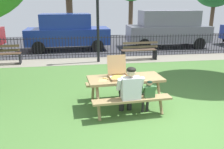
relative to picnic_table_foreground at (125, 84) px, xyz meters
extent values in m
cube|color=#4A7637|center=(0.82, 0.30, -0.61)|extent=(28.00, 10.85, 0.02)
cube|color=gray|center=(0.82, 5.02, -0.60)|extent=(28.00, 1.40, 0.01)
cube|color=#38383D|center=(0.82, 9.62, -0.60)|extent=(28.00, 7.81, 0.01)
cube|color=#9C8154|center=(0.00, 0.00, 0.14)|extent=(1.85, 0.88, 0.06)
cube|color=#9C8154|center=(0.04, -0.60, -0.16)|extent=(1.81, 0.40, 0.05)
cube|color=#9C8154|center=(-0.04, 0.60, -0.16)|extent=(1.81, 0.40, 0.05)
cylinder|color=#9C8154|center=(-0.71, -0.46, -0.24)|extent=(0.10, 0.44, 0.74)
cylinder|color=#9C8154|center=(-0.76, 0.36, -0.24)|extent=(0.10, 0.44, 0.74)
cylinder|color=#9C8154|center=(0.76, -0.36, -0.24)|extent=(0.10, 0.44, 0.74)
cylinder|color=#9C8154|center=(0.71, 0.46, -0.24)|extent=(0.10, 0.44, 0.74)
cube|color=tan|center=(-0.16, -0.04, 0.18)|extent=(0.50, 0.50, 0.01)
cube|color=silver|center=(-0.16, -0.04, 0.19)|extent=(0.46, 0.46, 0.00)
cube|color=tan|center=(-0.14, -0.26, 0.21)|extent=(0.46, 0.05, 0.04)
cube|color=tan|center=(-0.18, 0.19, 0.21)|extent=(0.46, 0.05, 0.04)
cube|color=tan|center=(-0.39, -0.06, 0.21)|extent=(0.05, 0.46, 0.04)
cube|color=tan|center=(0.07, -0.02, 0.21)|extent=(0.05, 0.46, 0.04)
cube|color=tan|center=(-0.18, 0.20, 0.46)|extent=(0.47, 0.15, 0.46)
cylinder|color=tan|center=(-0.16, -0.04, 0.19)|extent=(0.40, 0.40, 0.01)
cylinder|color=yellow|center=(-0.16, -0.04, 0.20)|extent=(0.36, 0.36, 0.00)
pyramid|color=#F6D969|center=(-0.56, -0.11, 0.18)|extent=(0.27, 0.26, 0.01)
cube|color=tan|center=(-0.48, -0.04, 0.18)|extent=(0.14, 0.15, 0.02)
cylinder|color=#242424|center=(-0.13, -0.19, -0.38)|extent=(0.12, 0.12, 0.44)
cylinder|color=#242424|center=(-0.11, -0.40, -0.13)|extent=(0.18, 0.43, 0.15)
cylinder|color=#242424|center=(0.07, -0.18, -0.38)|extent=(0.12, 0.12, 0.44)
cylinder|color=#242424|center=(0.09, -0.38, -0.13)|extent=(0.18, 0.43, 0.15)
cube|color=silver|center=(0.00, -0.60, 0.10)|extent=(0.43, 0.25, 0.52)
cylinder|color=silver|center=(-0.26, -0.57, 0.21)|extent=(0.10, 0.21, 0.31)
cylinder|color=silver|center=(0.26, -0.53, 0.21)|extent=(0.10, 0.21, 0.31)
sphere|color=beige|center=(0.00, -0.58, 0.48)|extent=(0.21, 0.21, 0.21)
ellipsoid|color=black|center=(0.00, -0.59, 0.53)|extent=(0.21, 0.20, 0.12)
cylinder|color=#2D2D2D|center=(0.37, -0.34, -0.38)|extent=(0.07, 0.07, 0.44)
cylinder|color=#2D2D2D|center=(0.37, -0.46, -0.14)|extent=(0.10, 0.24, 0.08)
cylinder|color=#2D2D2D|center=(0.48, -0.34, -0.38)|extent=(0.07, 0.07, 0.44)
cylinder|color=#2D2D2D|center=(0.48, -0.45, -0.14)|extent=(0.10, 0.24, 0.08)
cube|color=#386638|center=(0.44, -0.57, -0.01)|extent=(0.24, 0.14, 0.29)
cylinder|color=#386638|center=(0.29, -0.55, 0.04)|extent=(0.06, 0.12, 0.17)
cylinder|color=#386638|center=(0.58, -0.54, 0.04)|extent=(0.06, 0.12, 0.17)
sphere|color=tan|center=(0.43, -0.56, 0.20)|extent=(0.12, 0.12, 0.12)
ellipsoid|color=black|center=(0.44, -0.57, 0.22)|extent=(0.12, 0.11, 0.07)
cylinder|color=black|center=(0.82, 5.72, 0.34)|extent=(23.91, 0.03, 0.03)
cylinder|color=black|center=(0.82, 5.72, -0.44)|extent=(23.91, 0.03, 0.03)
cylinder|color=black|center=(-4.46, 5.72, -0.09)|extent=(0.02, 0.02, 1.02)
cylinder|color=black|center=(-4.31, 5.72, -0.09)|extent=(0.02, 0.02, 1.02)
cylinder|color=black|center=(-4.17, 5.72, -0.09)|extent=(0.02, 0.02, 1.02)
cylinder|color=black|center=(-4.03, 5.72, -0.09)|extent=(0.02, 0.02, 1.02)
cylinder|color=black|center=(-3.89, 5.72, -0.09)|extent=(0.02, 0.02, 1.02)
cylinder|color=black|center=(-3.75, 5.72, -0.09)|extent=(0.02, 0.02, 1.02)
cylinder|color=black|center=(-3.61, 5.72, -0.09)|extent=(0.02, 0.02, 1.02)
cylinder|color=black|center=(-3.47, 5.72, -0.09)|extent=(0.02, 0.02, 1.02)
cylinder|color=black|center=(-3.33, 5.72, -0.09)|extent=(0.02, 0.02, 1.02)
cylinder|color=black|center=(-3.19, 5.72, -0.09)|extent=(0.02, 0.02, 1.02)
cylinder|color=black|center=(-3.05, 5.72, -0.09)|extent=(0.02, 0.02, 1.02)
cylinder|color=black|center=(-2.91, 5.72, -0.09)|extent=(0.02, 0.02, 1.02)
cylinder|color=black|center=(-2.77, 5.72, -0.09)|extent=(0.02, 0.02, 1.02)
cylinder|color=black|center=(-2.63, 5.72, -0.09)|extent=(0.02, 0.02, 1.02)
cylinder|color=black|center=(-2.49, 5.72, -0.09)|extent=(0.02, 0.02, 1.02)
cylinder|color=black|center=(-2.35, 5.72, -0.09)|extent=(0.02, 0.02, 1.02)
cylinder|color=black|center=(-2.20, 5.72, -0.09)|extent=(0.02, 0.02, 1.02)
cylinder|color=black|center=(-2.06, 5.72, -0.09)|extent=(0.02, 0.02, 1.02)
cylinder|color=black|center=(-1.92, 5.72, -0.09)|extent=(0.02, 0.02, 1.02)
cylinder|color=black|center=(-1.78, 5.72, -0.09)|extent=(0.02, 0.02, 1.02)
cylinder|color=black|center=(-1.64, 5.72, -0.09)|extent=(0.02, 0.02, 1.02)
cylinder|color=black|center=(-1.50, 5.72, -0.09)|extent=(0.02, 0.02, 1.02)
cylinder|color=black|center=(-1.36, 5.72, -0.09)|extent=(0.02, 0.02, 1.02)
cylinder|color=black|center=(-1.22, 5.72, -0.09)|extent=(0.02, 0.02, 1.02)
cylinder|color=black|center=(-1.08, 5.72, -0.09)|extent=(0.02, 0.02, 1.02)
cylinder|color=black|center=(-0.94, 5.72, -0.09)|extent=(0.02, 0.02, 1.02)
cylinder|color=black|center=(-0.80, 5.72, -0.09)|extent=(0.02, 0.02, 1.02)
cylinder|color=black|center=(-0.66, 5.72, -0.09)|extent=(0.02, 0.02, 1.02)
cylinder|color=black|center=(-0.52, 5.72, -0.09)|extent=(0.02, 0.02, 1.02)
cylinder|color=black|center=(-0.38, 5.72, -0.09)|extent=(0.02, 0.02, 1.02)
cylinder|color=black|center=(-0.24, 5.72, -0.09)|extent=(0.02, 0.02, 1.02)
cylinder|color=black|center=(-0.10, 5.72, -0.09)|extent=(0.02, 0.02, 1.02)
cylinder|color=black|center=(0.05, 5.72, -0.09)|extent=(0.02, 0.02, 1.02)
cylinder|color=black|center=(0.19, 5.72, -0.09)|extent=(0.02, 0.02, 1.02)
cylinder|color=black|center=(0.33, 5.72, -0.09)|extent=(0.02, 0.02, 1.02)
cylinder|color=black|center=(0.47, 5.72, -0.09)|extent=(0.02, 0.02, 1.02)
cylinder|color=black|center=(0.61, 5.72, -0.09)|extent=(0.02, 0.02, 1.02)
cylinder|color=black|center=(0.75, 5.72, -0.09)|extent=(0.02, 0.02, 1.02)
cylinder|color=black|center=(0.89, 5.72, -0.09)|extent=(0.02, 0.02, 1.02)
cylinder|color=black|center=(1.03, 5.72, -0.09)|extent=(0.02, 0.02, 1.02)
cylinder|color=black|center=(1.17, 5.72, -0.09)|extent=(0.02, 0.02, 1.02)
cylinder|color=black|center=(1.31, 5.72, -0.09)|extent=(0.02, 0.02, 1.02)
cylinder|color=black|center=(1.45, 5.72, -0.09)|extent=(0.02, 0.02, 1.02)
cylinder|color=black|center=(1.59, 5.72, -0.09)|extent=(0.02, 0.02, 1.02)
cylinder|color=black|center=(1.73, 5.72, -0.09)|extent=(0.02, 0.02, 1.02)
cylinder|color=black|center=(1.87, 5.72, -0.09)|extent=(0.02, 0.02, 1.02)
cylinder|color=black|center=(2.01, 5.72, -0.09)|extent=(0.02, 0.02, 1.02)
cylinder|color=black|center=(2.16, 5.72, -0.09)|extent=(0.02, 0.02, 1.02)
cylinder|color=black|center=(2.30, 5.72, -0.09)|extent=(0.02, 0.02, 1.02)
cylinder|color=black|center=(2.44, 5.72, -0.09)|extent=(0.02, 0.02, 1.02)
cylinder|color=black|center=(2.58, 5.72, -0.09)|extent=(0.02, 0.02, 1.02)
cylinder|color=black|center=(2.72, 5.72, -0.09)|extent=(0.02, 0.02, 1.02)
cylinder|color=black|center=(2.86, 5.72, -0.09)|extent=(0.02, 0.02, 1.02)
cylinder|color=black|center=(3.00, 5.72, -0.09)|extent=(0.02, 0.02, 1.02)
cylinder|color=black|center=(3.14, 5.72, -0.09)|extent=(0.02, 0.02, 1.02)
cylinder|color=black|center=(3.28, 5.72, -0.09)|extent=(0.02, 0.02, 1.02)
cylinder|color=black|center=(3.42, 5.72, -0.09)|extent=(0.02, 0.02, 1.02)
cylinder|color=black|center=(3.56, 5.72, -0.09)|extent=(0.02, 0.02, 1.02)
cylinder|color=black|center=(3.70, 5.72, -0.09)|extent=(0.02, 0.02, 1.02)
cylinder|color=black|center=(3.84, 5.72, -0.09)|extent=(0.02, 0.02, 1.02)
cylinder|color=black|center=(3.98, 5.72, -0.09)|extent=(0.02, 0.02, 1.02)
cylinder|color=black|center=(4.12, 5.72, -0.09)|extent=(0.02, 0.02, 1.02)
cylinder|color=black|center=(4.27, 5.72, -0.09)|extent=(0.02, 0.02, 1.02)
cylinder|color=black|center=(4.41, 5.72, -0.09)|extent=(0.02, 0.02, 1.02)
cylinder|color=black|center=(4.55, 5.72, -0.09)|extent=(0.02, 0.02, 1.02)
cylinder|color=black|center=(4.69, 5.72, -0.09)|extent=(0.02, 0.02, 1.02)
cylinder|color=black|center=(4.83, 5.72, -0.09)|extent=(0.02, 0.02, 1.02)
cylinder|color=black|center=(4.97, 5.72, -0.09)|extent=(0.02, 0.02, 1.02)
cylinder|color=black|center=(5.11, 5.72, -0.09)|extent=(0.02, 0.02, 1.02)
cylinder|color=black|center=(5.25, 5.72, -0.09)|extent=(0.02, 0.02, 1.02)
cylinder|color=black|center=(5.39, 5.72, -0.09)|extent=(0.02, 0.02, 1.02)
cylinder|color=black|center=(5.53, 5.72, -0.09)|extent=(0.02, 0.02, 1.02)
cylinder|color=black|center=(5.67, 5.72, -0.09)|extent=(0.02, 0.02, 1.02)
cylinder|color=black|center=(5.81, 5.72, -0.09)|extent=(0.02, 0.02, 1.02)
cylinder|color=black|center=(5.95, 5.72, -0.09)|extent=(0.02, 0.02, 1.02)
cylinder|color=black|center=(6.09, 5.72, -0.09)|extent=(0.02, 0.02, 1.02)
cylinder|color=black|center=(6.23, 5.72, -0.09)|extent=(0.02, 0.02, 1.02)
cube|color=brown|center=(-4.31, 5.09, -0.16)|extent=(1.60, 0.24, 0.04)
cube|color=brown|center=(-4.30, 4.95, -0.16)|extent=(1.60, 0.24, 0.04)
cube|color=brown|center=(-4.29, 4.81, -0.16)|extent=(1.60, 0.24, 0.04)
cube|color=black|center=(-3.54, 4.97, -0.38)|extent=(0.09, 0.44, 0.44)
cube|color=brown|center=(1.64, 5.09, -0.16)|extent=(1.60, 0.20, 0.04)
cube|color=brown|center=(1.65, 4.95, -0.16)|extent=(1.60, 0.20, 0.04)
cube|color=brown|center=(1.66, 4.81, -0.16)|extent=(1.60, 0.20, 0.04)
cube|color=brown|center=(1.66, 4.75, 0.02)|extent=(1.60, 0.15, 0.11)
cube|color=brown|center=(1.66, 4.75, 0.20)|extent=(1.60, 0.15, 0.11)
cube|color=black|center=(2.41, 4.95, -0.38)|extent=(0.08, 0.44, 0.44)
cube|color=black|center=(0.89, 4.85, -0.38)|extent=(0.08, 0.44, 0.44)
cylinder|color=black|center=(-0.21, 4.79, 1.37)|extent=(0.12, 0.12, 3.93)
cube|color=navy|center=(-1.57, 7.80, 0.16)|extent=(4.45, 1.93, 0.84)
cube|color=navy|center=(-1.67, 7.80, 0.96)|extent=(2.64, 1.66, 0.76)
cube|color=#262D38|center=(-0.73, 7.83, 0.96)|extent=(0.08, 1.53, 0.65)
cylinder|color=black|center=(-0.05, 6.95, -0.28)|extent=(0.64, 0.13, 0.64)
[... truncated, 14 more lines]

